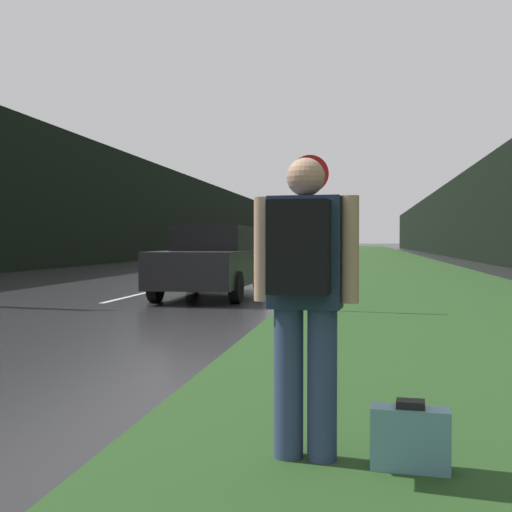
{
  "coord_description": "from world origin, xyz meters",
  "views": [
    {
      "loc": [
        5.09,
        0.59,
        1.23
      ],
      "look_at": [
        2.49,
        16.13,
        0.86
      ],
      "focal_mm": 45.0,
      "sensor_mm": 36.0,
      "label": 1
    }
  ],
  "objects_px": {
    "stop_sign": "(310,216)",
    "hitchhiker_with_backpack": "(304,288)",
    "suitcase": "(410,440)",
    "car_passing_far": "(314,249)",
    "car_passing_near": "(212,262)"
  },
  "relations": [
    {
      "from": "suitcase",
      "to": "hitchhiker_with_backpack",
      "type": "bearing_deg",
      "value": 179.71
    },
    {
      "from": "hitchhiker_with_backpack",
      "to": "stop_sign",
      "type": "bearing_deg",
      "value": 99.37
    },
    {
      "from": "car_passing_near",
      "to": "car_passing_far",
      "type": "height_order",
      "value": "car_passing_near"
    },
    {
      "from": "stop_sign",
      "to": "hitchhiker_with_backpack",
      "type": "height_order",
      "value": "stop_sign"
    },
    {
      "from": "stop_sign",
      "to": "hitchhiker_with_backpack",
      "type": "distance_m",
      "value": 7.75
    },
    {
      "from": "car_passing_far",
      "to": "suitcase",
      "type": "bearing_deg",
      "value": 95.04
    },
    {
      "from": "suitcase",
      "to": "stop_sign",
      "type": "bearing_deg",
      "value": 103.49
    },
    {
      "from": "stop_sign",
      "to": "hitchhiker_with_backpack",
      "type": "relative_size",
      "value": 1.62
    },
    {
      "from": "hitchhiker_with_backpack",
      "to": "suitcase",
      "type": "bearing_deg",
      "value": -0.29
    },
    {
      "from": "stop_sign",
      "to": "suitcase",
      "type": "xyz_separation_m",
      "value": [
        1.17,
        -7.74,
        -1.49
      ]
    },
    {
      "from": "car_passing_near",
      "to": "suitcase",
      "type": "bearing_deg",
      "value": 108.91
    },
    {
      "from": "hitchhiker_with_backpack",
      "to": "suitcase",
      "type": "height_order",
      "value": "hitchhiker_with_backpack"
    },
    {
      "from": "stop_sign",
      "to": "car_passing_far",
      "type": "xyz_separation_m",
      "value": [
        -2.37,
        32.39,
        -0.98
      ]
    },
    {
      "from": "hitchhiker_with_backpack",
      "to": "car_passing_far",
      "type": "bearing_deg",
      "value": 99.11
    },
    {
      "from": "hitchhiker_with_backpack",
      "to": "suitcase",
      "type": "distance_m",
      "value": 0.98
    }
  ]
}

